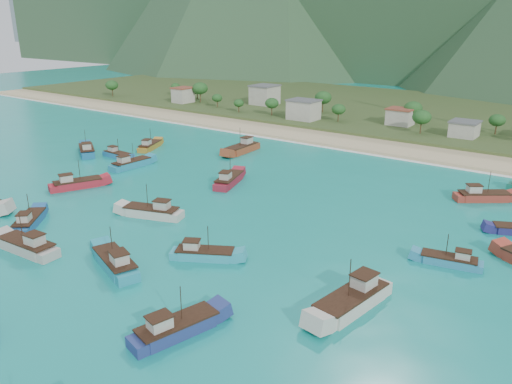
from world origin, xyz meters
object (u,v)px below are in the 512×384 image
Objects in this scene: boat_1 at (29,222)px; boat_2 at (28,247)px; boat_4 at (176,329)px; boat_7 at (483,197)px; boat_3 at (204,255)px; boat_11 at (153,212)px; boat_24 at (450,261)px; boat_13 at (353,301)px; boat_29 at (150,146)px; boat_0 at (77,184)px; boat_5 at (115,263)px; boat_22 at (117,155)px; boat_8 at (229,181)px; boat_17 at (87,151)px; boat_23 at (242,149)px; boat_21 at (131,164)px.

boat_1 is 11.58m from boat_2.
boat_7 is (17.23, 69.86, 0.01)m from boat_4.
boat_11 is at bearing -140.39° from boat_3.
boat_13 is at bearing 150.30° from boat_24.
boat_11 is at bearing -65.36° from boat_29.
boat_0 is 85.64m from boat_7.
boat_4 is 19.96m from boat_5.
boat_5 is 65.63m from boat_22.
boat_8 is at bearing -176.38° from boat_3.
boat_17 is at bearing 47.91° from boat_11.
boat_17 reaches higher than boat_22.
boat_8 is 54.14m from boat_13.
boat_22 is 33.79m from boat_23.
boat_13 is (-3.36, -52.43, 0.19)m from boat_7.
boat_5 reaches higher than boat_3.
boat_17 reaches higher than boat_4.
boat_17 is 17.16m from boat_29.
boat_5 is at bearing -3.74° from boat_0.
boat_1 is at bearing -33.22° from boat_0.
boat_8 is at bearing -25.32° from boat_13.
boat_2 is 1.10× the size of boat_29.
boat_1 is (11.64, -17.81, -0.09)m from boat_0.
boat_13 is (13.88, 17.43, 0.21)m from boat_4.
boat_5 is at bearing 175.73° from boat_4.
boat_17 is at bearing 91.83° from boat_1.
boat_23 is (12.94, 28.52, 0.17)m from boat_21.
boat_22 is at bearing -42.27° from boat_17.
boat_2 reaches higher than boat_1.
boat_24 is 0.85× the size of boat_29.
boat_2 is 67.59m from boat_29.
boat_8 is at bearing -102.28° from boat_7.
boat_3 is at bearing 111.92° from boat_24.
boat_2 reaches higher than boat_0.
boat_5 is 1.25× the size of boat_22.
boat_0 is 46.35m from boat_3.
boat_23 is at bearing -176.95° from boat_3.
boat_4 is at bearing -51.43° from boat_1.
boat_23 reaches higher than boat_24.
boat_8 is (13.38, 39.70, 0.12)m from boat_1.
boat_2 is 1.00× the size of boat_17.
boat_3 is 0.85× the size of boat_8.
boat_13 reaches higher than boat_23.
boat_0 reaches higher than boat_3.
boat_0 is 36.47m from boat_29.
boat_21 is (-59.38, 43.50, 0.02)m from boat_4.
boat_4 is at bearing 59.97° from boat_13.
boat_23 is (-35.76, 55.45, 0.30)m from boat_3.
boat_5 is 1.07× the size of boat_21.
boat_11 is 50.87m from boat_23.
boat_8 is 1.09× the size of boat_29.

